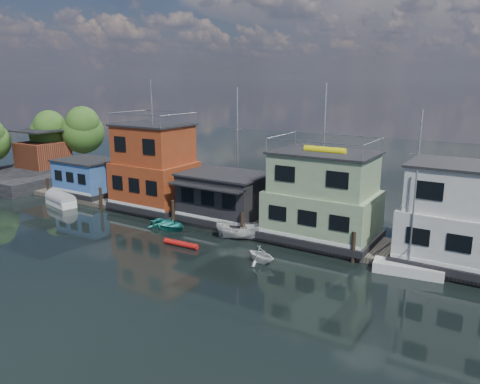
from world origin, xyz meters
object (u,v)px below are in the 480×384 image
Objects in this scene: tarp_runabout at (61,200)px; day_sailer at (408,268)px; houseboat_red at (154,168)px; houseboat_dark at (225,196)px; motorboat at (238,231)px; houseboat_white at (467,218)px; dinghy_teal at (169,224)px; red_kayak at (181,244)px; dinghy_white at (261,254)px; houseboat_green at (323,197)px; houseboat_blue at (88,177)px.

day_sailer is at bearing 15.02° from tarp_runabout.
houseboat_red is at bearing 36.34° from tarp_runabout.
motorboat is (3.30, -3.02, -1.70)m from houseboat_dark.
houseboat_white is 2.04× the size of tarp_runabout.
dinghy_teal is (-19.35, -1.04, -0.03)m from day_sailer.
red_kayak is at bearing -38.18° from houseboat_red.
motorboat reaches higher than dinghy_white.
houseboat_green is 7.16m from dinghy_white.
dinghy_white is at bearing 7.55° from tarp_runabout.
houseboat_white reaches higher than motorboat.
houseboat_dark is at bearing 60.56° from dinghy_white.
dinghy_teal is at bearing -38.33° from houseboat_red.
houseboat_white is at bearing 19.29° from tarp_runabout.
motorboat is (-3.86, 3.23, 0.11)m from dinghy_white.
houseboat_dark is (8.00, -0.02, -1.69)m from houseboat_red.
houseboat_green is (17.00, 0.00, -0.55)m from houseboat_red.
red_kayak is (0.49, -6.66, -2.20)m from houseboat_dark.
dinghy_white is at bearing -144.26° from motorboat.
motorboat is 6.51m from dinghy_teal.
tarp_runabout is at bearing 96.05° from dinghy_white.
dinghy_white is 0.64× the size of dinghy_teal.
houseboat_dark is 0.88× the size of houseboat_green.
houseboat_white is 2.32× the size of dinghy_teal.
dinghy_white reaches higher than red_kayak.
red_kayak is 0.81× the size of dinghy_teal.
houseboat_dark is 19.03m from houseboat_white.
tarp_runabout is 20.40m from motorboat.
day_sailer is at bearing -9.74° from houseboat_dark.
day_sailer reaches higher than red_kayak.
houseboat_red is at bearing -180.00° from houseboat_green.
day_sailer is at bearing -134.99° from houseboat_white.
houseboat_red is 10.49m from tarp_runabout.
tarp_runabout is at bearing 167.73° from red_kayak.
houseboat_red is 8.18m from houseboat_dark.
houseboat_blue is at bearing 87.38° from dinghy_white.
motorboat is at bearing -75.63° from dinghy_teal.
houseboat_dark is at bearing -179.94° from houseboat_white.
tarp_runabout is 1.10× the size of motorboat.
tarp_runabout is 0.60× the size of day_sailer.
houseboat_red is 12.18m from motorboat.
houseboat_dark is 3.18× the size of dinghy_white.
day_sailer is (15.71, 3.88, 0.19)m from red_kayak.
houseboat_blue is 19.29m from red_kayak.
houseboat_white reaches higher than dinghy_white.
houseboat_blue is 1.76× the size of dinghy_teal.
houseboat_dark is 2.51× the size of red_kayak.
dinghy_teal is (-3.15, -3.82, -2.04)m from houseboat_dark.
houseboat_red is at bearing 60.58° from motorboat.
houseboat_dark is at bearing -0.06° from houseboat_blue.
houseboat_white is 5.05m from day_sailer.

